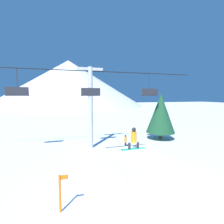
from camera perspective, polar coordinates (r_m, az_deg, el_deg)
ground_plane at (r=10.73m, az=13.52°, el=-22.94°), size 220.00×220.00×0.00m
mountain_ridge at (r=88.97m, az=-13.94°, el=9.05°), size 71.65×71.65×22.02m
snow_ramp at (r=9.71m, az=8.81°, el=-19.40°), size 2.58×3.62×2.01m
snowboarder at (r=10.10m, az=7.12°, el=-8.63°), size 1.51×0.32×1.26m
chairlift at (r=16.75m, az=-7.01°, el=3.97°), size 21.96×0.44×7.76m
pine_tree_near at (r=20.84m, az=15.62°, el=-0.36°), size 3.24×3.24×5.31m
trail_marker at (r=8.59m, az=-16.52°, el=-23.89°), size 0.41×0.10×1.68m
distant_skier at (r=17.44m, az=4.42°, el=-9.24°), size 0.24×0.24×1.23m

